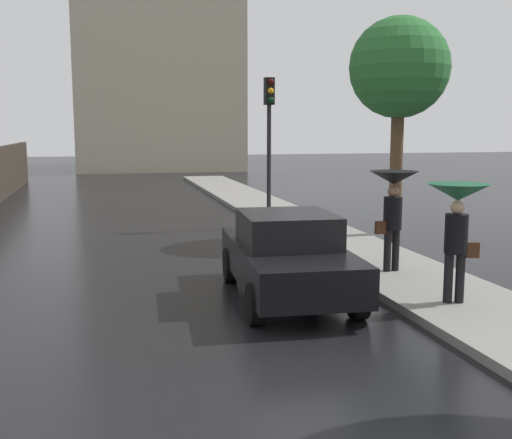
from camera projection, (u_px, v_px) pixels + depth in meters
The scene contains 5 objects.
car_black_mid_road at pixel (287, 256), 10.48m from camera, with size 1.98×4.10×1.45m.
pedestrian_with_umbrella_near at pixel (458, 210), 9.60m from camera, with size 0.95×0.95×1.86m.
pedestrian_with_umbrella_far at pixel (393, 194), 11.77m from camera, with size 0.91×0.91×1.90m.
traffic_light at pixel (269, 122), 17.65m from camera, with size 0.26×0.39×4.08m.
street_tree_near at pixel (399, 70), 15.61m from camera, with size 2.51×2.51×5.58m.
Camera 1 is at (-0.40, -4.98, 2.85)m, focal length 44.10 mm.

